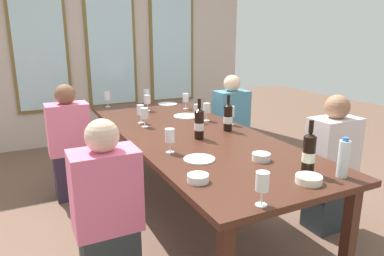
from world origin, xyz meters
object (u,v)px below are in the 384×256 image
Objects in this scene: white_plate_1 at (168,104)px; wine_glass_6 at (186,98)px; white_plate_0 at (186,116)px; wine_glass_9 at (170,137)px; wine_bottle_0 at (199,124)px; wine_glass_10 at (207,109)px; wine_bottle_2 at (309,153)px; tasting_bowl_1 at (309,179)px; wine_glass_0 at (107,97)px; seated_person_2 at (107,217)px; wine_glass_4 at (231,112)px; wine_glass_5 at (144,114)px; wine_glass_7 at (146,94)px; wine_bottle_1 at (228,117)px; water_bottle at (343,158)px; wine_glass_2 at (197,110)px; wine_glass_8 at (262,182)px; dining_table at (188,138)px; wine_glass_1 at (147,100)px; white_plate_2 at (199,159)px; wine_glass_3 at (140,111)px; tasting_bowl_0 at (198,178)px; seated_person_1 at (231,126)px; seated_person_0 at (70,145)px; seated_person_3 at (331,167)px.

wine_glass_6 reaches higher than white_plate_1.
wine_glass_9 reaches higher than white_plate_0.
wine_bottle_0 reaches higher than wine_glass_10.
wine_bottle_2 is 0.93m from wine_glass_9.
wine_glass_0 is at bearing 100.82° from tasting_bowl_1.
wine_glass_4 is at bearing 30.81° from seated_person_2.
wine_glass_5 is at bearing 109.29° from wine_bottle_2.
wine_glass_6 and wine_glass_9 have the same top height.
wine_bottle_0 is 1.57m from wine_glass_7.
white_plate_1 is 1.33m from wine_bottle_1.
water_bottle reaches higher than wine_glass_2.
wine_glass_5 is 1.69m from wine_glass_8.
wine_bottle_1 is 1.81× the size of wine_glass_9.
wine_glass_0 is (-0.37, 1.37, 0.17)m from dining_table.
wine_glass_0 is at bearing 146.77° from wine_glass_6.
white_plate_1 is 0.43m from wine_glass_1.
wine_glass_8 is (-0.03, -0.71, 0.12)m from white_plate_2.
wine_glass_9 and wine_glass_10 have the same top height.
water_bottle is 1.38× the size of wine_glass_3.
wine_glass_3 is (0.14, 1.46, 0.10)m from tasting_bowl_0.
wine_glass_6 is 2.34m from wine_glass_8.
wine_glass_2 is at bearing 90.60° from wine_bottle_2.
seated_person_1 is (0.80, -0.63, -0.33)m from wine_glass_7.
seated_person_2 is (-0.52, -2.13, -0.33)m from wine_glass_0.
wine_bottle_0 is 0.98× the size of wine_bottle_2.
seated_person_1 is (0.67, 0.45, -0.33)m from wine_glass_2.
wine_glass_5 is at bearing 116.25° from wine_bottle_0.
wine_bottle_1 is 1.81× the size of wine_glass_10.
wine_glass_4 is 1.00× the size of wine_glass_6.
tasting_bowl_1 is at bearing -103.45° from wine_glass_4.
white_plate_2 is 1.21× the size of wine_glass_9.
wine_glass_5 is (-0.73, 0.28, 0.00)m from wine_glass_4.
wine_glass_5 is at bearing 131.42° from dining_table.
wine_glass_5 is at bearing 92.40° from white_plate_2.
tasting_bowl_1 is at bearing -92.95° from white_plate_0.
wine_bottle_2 reaches higher than wine_glass_2.
wine_glass_3 is at bearing 107.16° from wine_bottle_2.
wine_glass_2 is 0.51m from wine_glass_5.
tasting_bowl_0 is 0.72× the size of wine_glass_6.
wine_glass_0 is 0.16× the size of seated_person_0.
seated_person_3 reaches higher than wine_bottle_1.
white_plate_2 is at bearing 174.86° from seated_person_3.
wine_glass_9 is at bearing 95.43° from wine_glass_8.
seated_person_0 is at bearing 155.42° from wine_glass_3.
water_bottle is 0.22× the size of seated_person_2.
seated_person_1 is (0.51, 2.00, -0.33)m from water_bottle.
dining_table is 0.97m from wine_glass_6.
tasting_bowl_1 is (-0.18, -1.15, -0.10)m from wine_bottle_1.
seated_person_1 is at bearing 60.97° from wine_glass_8.
tasting_bowl_1 is (0.38, -0.61, 0.02)m from white_plate_2.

